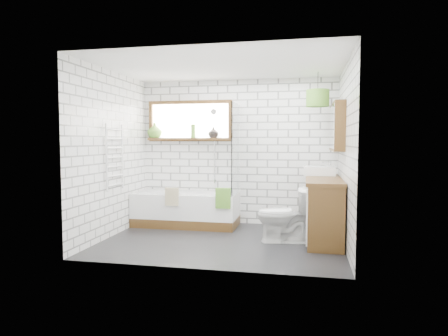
% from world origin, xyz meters
% --- Properties ---
extents(floor, '(3.40, 2.60, 0.01)m').
position_xyz_m(floor, '(0.00, 0.00, -0.01)').
color(floor, black).
rests_on(floor, ground).
extents(ceiling, '(3.40, 2.60, 0.01)m').
position_xyz_m(ceiling, '(0.00, 0.00, 2.50)').
color(ceiling, white).
rests_on(ceiling, ground).
extents(wall_back, '(3.40, 0.01, 2.50)m').
position_xyz_m(wall_back, '(0.00, 1.30, 1.25)').
color(wall_back, white).
rests_on(wall_back, ground).
extents(wall_front, '(3.40, 0.01, 2.50)m').
position_xyz_m(wall_front, '(0.00, -1.30, 1.25)').
color(wall_front, white).
rests_on(wall_front, ground).
extents(wall_left, '(0.01, 2.60, 2.50)m').
position_xyz_m(wall_left, '(-1.70, 0.00, 1.25)').
color(wall_left, white).
rests_on(wall_left, ground).
extents(wall_right, '(0.01, 2.60, 2.50)m').
position_xyz_m(wall_right, '(1.70, 0.00, 1.25)').
color(wall_right, white).
rests_on(wall_right, ground).
extents(window, '(1.52, 0.16, 0.68)m').
position_xyz_m(window, '(-0.85, 1.26, 1.80)').
color(window, '#3C2510').
rests_on(window, wall_back).
extents(towel_radiator, '(0.06, 0.52, 1.00)m').
position_xyz_m(towel_radiator, '(-1.66, 0.00, 1.20)').
color(towel_radiator, white).
rests_on(towel_radiator, wall_left).
extents(mirror_cabinet, '(0.16, 1.20, 0.70)m').
position_xyz_m(mirror_cabinet, '(1.62, 0.60, 1.65)').
color(mirror_cabinet, '#3C2510').
rests_on(mirror_cabinet, wall_right).
extents(shower_riser, '(0.02, 0.02, 1.30)m').
position_xyz_m(shower_riser, '(-0.40, 1.26, 1.35)').
color(shower_riser, silver).
rests_on(shower_riser, wall_back).
extents(bathtub, '(1.75, 0.77, 0.57)m').
position_xyz_m(bathtub, '(-0.82, 0.91, 0.28)').
color(bathtub, white).
rests_on(bathtub, floor).
extents(shower_screen, '(0.02, 0.72, 1.50)m').
position_xyz_m(shower_screen, '(0.04, 0.91, 1.32)').
color(shower_screen, white).
rests_on(shower_screen, bathtub).
extents(towel_green, '(0.24, 0.06, 0.32)m').
position_xyz_m(towel_green, '(-0.09, 0.53, 0.55)').
color(towel_green, '#508828').
rests_on(towel_green, bathtub).
extents(towel_beige, '(0.22, 0.06, 0.29)m').
position_xyz_m(towel_beige, '(-0.94, 0.53, 0.55)').
color(towel_beige, tan).
rests_on(towel_beige, bathtub).
extents(vanity, '(0.51, 1.58, 0.91)m').
position_xyz_m(vanity, '(1.44, 0.39, 0.45)').
color(vanity, '#3C2510').
rests_on(vanity, floor).
extents(basin, '(0.48, 0.42, 0.14)m').
position_xyz_m(basin, '(1.38, 0.89, 0.98)').
color(basin, white).
rests_on(basin, vanity).
extents(tap, '(0.04, 0.04, 0.17)m').
position_xyz_m(tap, '(1.54, 0.89, 1.04)').
color(tap, silver).
rests_on(tap, vanity).
extents(toilet, '(0.53, 0.82, 0.78)m').
position_xyz_m(toilet, '(0.89, 0.12, 0.39)').
color(toilet, white).
rests_on(toilet, floor).
extents(vase_olive, '(0.34, 0.34, 0.27)m').
position_xyz_m(vase_olive, '(-1.50, 1.23, 1.61)').
color(vase_olive, '#578D2B').
rests_on(vase_olive, window).
extents(vase_dark, '(0.21, 0.21, 0.19)m').
position_xyz_m(vase_dark, '(-0.41, 1.23, 1.58)').
color(vase_dark, black).
rests_on(vase_dark, window).
extents(bottle, '(0.08, 0.08, 0.24)m').
position_xyz_m(bottle, '(-0.78, 1.23, 1.60)').
color(bottle, '#578D2B').
rests_on(bottle, window).
extents(pendant, '(0.35, 0.35, 0.26)m').
position_xyz_m(pendant, '(1.34, 0.75, 2.10)').
color(pendant, '#508828').
rests_on(pendant, ceiling).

